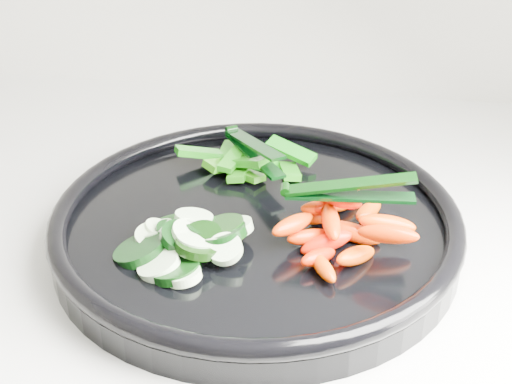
# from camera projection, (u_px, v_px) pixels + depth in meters

# --- Properties ---
(veggie_tray) EXTENTS (0.46, 0.46, 0.04)m
(veggie_tray) POSITION_uv_depth(u_px,v_px,m) (256.00, 224.00, 0.65)
(veggie_tray) COLOR black
(veggie_tray) RESTS_ON counter
(cucumber_pile) EXTENTS (0.13, 0.12, 0.04)m
(cucumber_pile) POSITION_uv_depth(u_px,v_px,m) (185.00, 239.00, 0.61)
(cucumber_pile) COLOR black
(cucumber_pile) RESTS_ON veggie_tray
(carrot_pile) EXTENTS (0.13, 0.15, 0.05)m
(carrot_pile) POSITION_uv_depth(u_px,v_px,m) (340.00, 225.00, 0.61)
(carrot_pile) COLOR #F52500
(carrot_pile) RESTS_ON veggie_tray
(pepper_pile) EXTENTS (0.15, 0.09, 0.04)m
(pepper_pile) POSITION_uv_depth(u_px,v_px,m) (245.00, 162.00, 0.73)
(pepper_pile) COLOR #136209
(pepper_pile) RESTS_ON veggie_tray
(tong_carrot) EXTENTS (0.11, 0.03, 0.02)m
(tong_carrot) POSITION_uv_depth(u_px,v_px,m) (346.00, 190.00, 0.60)
(tong_carrot) COLOR black
(tong_carrot) RESTS_ON carrot_pile
(tong_pepper) EXTENTS (0.08, 0.10, 0.02)m
(tong_pepper) POSITION_uv_depth(u_px,v_px,m) (252.00, 148.00, 0.72)
(tong_pepper) COLOR black
(tong_pepper) RESTS_ON pepper_pile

